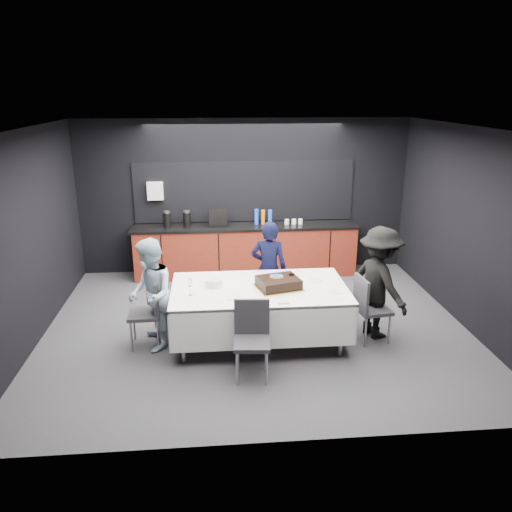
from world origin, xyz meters
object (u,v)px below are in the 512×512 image
Objects in this scene: champagne_flute at (190,284)px; person_left at (150,295)px; person_center at (269,269)px; cake_assembly at (278,283)px; chair_left at (150,308)px; person_right at (379,283)px; chair_right at (368,304)px; party_table at (259,297)px; plate_stack at (214,283)px; chair_near at (252,333)px.

person_left reaches higher than champagne_flute.
person_center is (1.12, 1.00, -0.20)m from champagne_flute.
cake_assembly is 0.71× the size of chair_left.
person_center is at bearing 108.11° from person_left.
person_right reaches higher than champagne_flute.
chair_right is at bearing -2.77° from chair_left.
cake_assembly is 1.25m from chair_right.
plate_stack is (-0.60, 0.09, 0.19)m from party_table.
chair_near is at bearing 92.93° from person_right.
plate_stack is 1.00× the size of champagne_flute.
chair_left reaches higher than party_table.
chair_right and chair_near have the same top height.
chair_left is 1.00× the size of chair_near.
chair_left is at bearing 177.23° from chair_right.
plate_stack is at bearing 43.07° from champagne_flute.
plate_stack is at bearing 114.95° from chair_near.
chair_near is (1.28, -0.84, 0.00)m from chair_left.
chair_left is 1.86m from person_center.
person_center is (-0.03, 0.86, -0.11)m from cake_assembly.
chair_left is 0.22m from person_left.
person_left is 3.06m from person_right.
person_center is at bearing 25.88° from chair_left.
champagne_flute is 0.14× the size of person_right.
champagne_flute reaches higher than party_table.
chair_right is at bearing 155.85° from person_center.
person_left is at bearing -70.17° from chair_left.
person_center is (0.22, 0.81, 0.09)m from party_table.
chair_near is 1.71m from person_center.
person_center is 0.94× the size of person_right.
person_center is at bearing 142.52° from chair_right.
cake_assembly reaches higher than party_table.
chair_left and chair_right have the same top height.
person_right reaches higher than plate_stack.
chair_left is 1.53m from chair_near.
chair_left is at bearing 178.32° from cake_assembly.
champagne_flute is at bearing -136.93° from plate_stack.
cake_assembly is at bearing 7.34° from champagne_flute.
champagne_flute is (-0.30, -0.28, 0.11)m from plate_stack.
person_left is 0.96× the size of person_right.
person_right is (2.54, 0.21, -0.16)m from champagne_flute.
person_right is at bearing 39.67° from chair_right.
chair_near is 0.62× the size of person_left.
plate_stack is at bearing 171.00° from cake_assembly.
chair_left is (-0.54, 0.20, -0.40)m from champagne_flute.
party_table is 1.56× the size of person_left.
chair_near is at bearing 90.12° from person_center.
chair_near is at bearing -65.05° from plate_stack.
person_center reaches higher than chair_near.
person_center is 0.99× the size of person_left.
chair_right is 2.88m from person_left.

